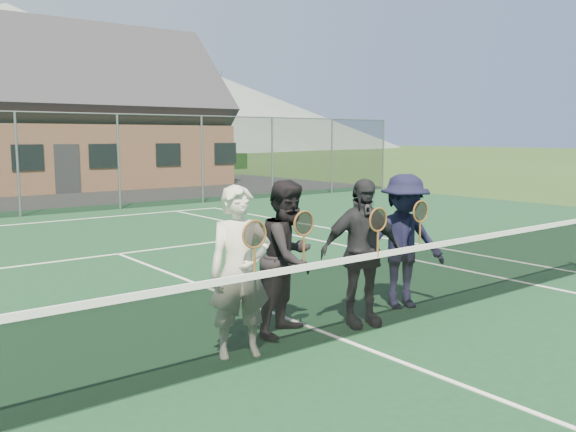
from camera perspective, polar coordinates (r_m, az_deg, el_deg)
name	(u,v)px	position (r m, az deg, el deg)	size (l,w,h in m)	color
court_surface	(341,340)	(7.09, 5.00, -11.51)	(30.00, 30.00, 0.02)	#14381E
hill_centre	(10,78)	(103.24, -24.54, 11.65)	(120.00, 120.00, 22.00)	slate
hill_east	(211,111)	(116.41, -7.20, 9.74)	(90.00, 90.00, 14.00)	#56675D
court_markings	(341,339)	(7.09, 5.00, -11.40)	(11.03, 23.83, 0.01)	white
tennis_net	(342,295)	(6.94, 5.05, -7.38)	(11.68, 0.08, 1.10)	slate
perimeter_fence	(18,164)	(18.98, -23.98, 4.46)	(30.07, 0.07, 3.02)	slate
clubhouse	(46,99)	(30.19, -21.69, 10.15)	(15.60, 8.20, 7.70)	#9E6B4C
tree_d	(130,82)	(41.51, -14.56, 12.06)	(3.20, 3.20, 7.77)	#331D12
tree_e	(211,86)	(44.25, -7.26, 11.94)	(3.20, 3.20, 7.77)	#3B2715
player_a	(240,272)	(6.35, -4.53, -5.23)	(0.76, 0.63, 1.80)	beige
player_b	(289,257)	(7.07, 0.10, -3.89)	(1.07, 0.97, 1.80)	black
player_c	(361,252)	(7.42, 6.86, -3.40)	(1.14, 0.75, 1.80)	black
player_d	(404,241)	(8.28, 10.78, -2.35)	(1.33, 1.05, 1.80)	black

